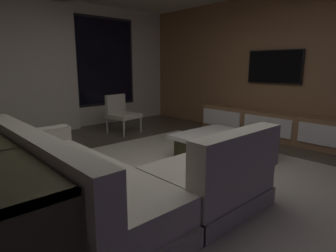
# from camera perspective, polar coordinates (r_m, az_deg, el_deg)

# --- Properties ---
(floor) EXTENTS (9.20, 9.20, 0.00)m
(floor) POSITION_cam_1_polar(r_m,az_deg,el_deg) (3.64, 0.03, -10.30)
(floor) COLOR #473D33
(back_wall_with_window) EXTENTS (6.60, 0.30, 2.70)m
(back_wall_with_window) POSITION_cam_1_polar(r_m,az_deg,el_deg) (6.49, -22.95, 10.75)
(back_wall_with_window) COLOR beige
(back_wall_with_window) RESTS_ON floor
(media_wall) EXTENTS (0.12, 7.80, 2.70)m
(media_wall) POSITION_cam_1_polar(r_m,az_deg,el_deg) (5.88, 23.00, 10.77)
(media_wall) COLOR #8E6642
(media_wall) RESTS_ON floor
(area_rug) EXTENTS (3.20, 3.80, 0.01)m
(area_rug) POSITION_cam_1_polar(r_m,az_deg,el_deg) (3.80, 5.01, -9.25)
(area_rug) COLOR #ADA391
(area_rug) RESTS_ON floor
(sectional_couch) EXTENTS (1.98, 2.50, 0.82)m
(sectional_couch) POSITION_cam_1_polar(r_m,az_deg,el_deg) (2.85, -11.43, -10.71)
(sectional_couch) COLOR #A49C8C
(sectional_couch) RESTS_ON floor
(coffee_table) EXTENTS (1.16, 1.16, 0.36)m
(coffee_table) POSITION_cam_1_polar(r_m,az_deg,el_deg) (4.38, 10.50, -3.98)
(coffee_table) COLOR #3A3623
(coffee_table) RESTS_ON floor
(book_stack_on_coffee_table) EXTENTS (0.25, 0.15, 0.05)m
(book_stack_on_coffee_table) POSITION_cam_1_polar(r_m,az_deg,el_deg) (4.16, 11.94, -2.11)
(book_stack_on_coffee_table) COLOR #559B62
(book_stack_on_coffee_table) RESTS_ON coffee_table
(accent_chair_near_window) EXTENTS (0.62, 0.64, 0.78)m
(accent_chair_near_window) POSITION_cam_1_polar(r_m,az_deg,el_deg) (6.02, -9.36, 2.81)
(accent_chair_near_window) COLOR #B2ADA0
(accent_chair_near_window) RESTS_ON floor
(media_console) EXTENTS (0.46, 3.10, 0.52)m
(media_console) POSITION_cam_1_polar(r_m,az_deg,el_deg) (5.76, 20.43, -0.06)
(media_console) COLOR #8E6642
(media_console) RESTS_ON floor
(mounted_tv) EXTENTS (0.05, 1.07, 0.62)m
(mounted_tv) POSITION_cam_1_polar(r_m,az_deg,el_deg) (5.90, 20.32, 10.98)
(mounted_tv) COLOR black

